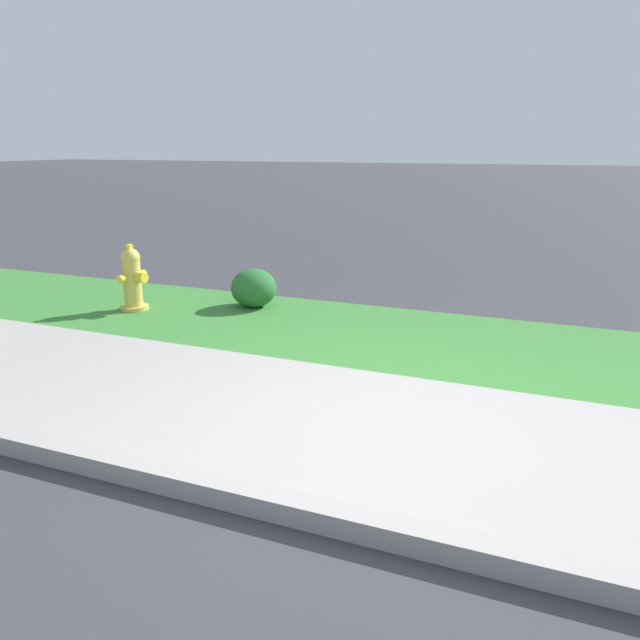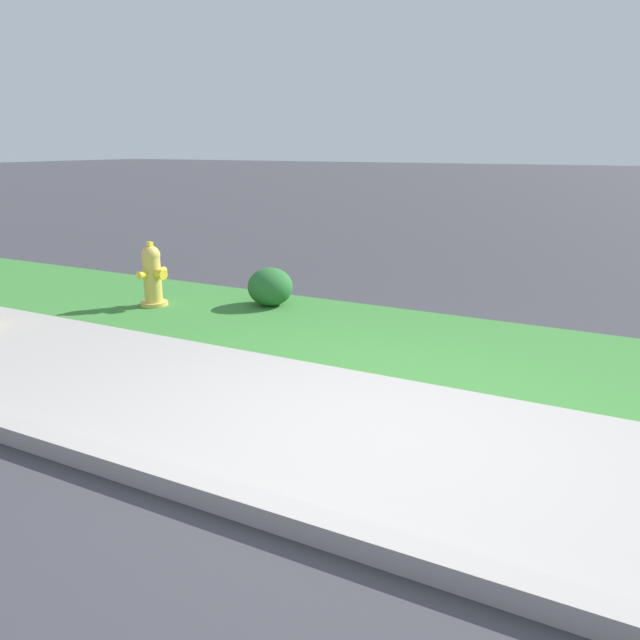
# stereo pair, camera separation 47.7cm
# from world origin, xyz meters

# --- Properties ---
(ground_plane) EXTENTS (120.00, 120.00, 0.00)m
(ground_plane) POSITION_xyz_m (0.00, 0.00, 0.00)
(ground_plane) COLOR #38383D
(sidewalk_pavement) EXTENTS (18.00, 2.10, 0.01)m
(sidewalk_pavement) POSITION_xyz_m (0.00, 0.00, 0.01)
(sidewalk_pavement) COLOR #9E9993
(sidewalk_pavement) RESTS_ON ground
(grass_verge) EXTENTS (18.00, 2.14, 0.01)m
(grass_verge) POSITION_xyz_m (0.00, 2.12, 0.00)
(grass_verge) COLOR #387A33
(grass_verge) RESTS_ON ground
(street_curb) EXTENTS (18.00, 0.16, 0.12)m
(street_curb) POSITION_xyz_m (0.00, -1.13, 0.06)
(street_curb) COLOR #9E9993
(street_curb) RESTS_ON ground
(fire_hydrant_mid_block) EXTENTS (0.37, 0.40, 0.76)m
(fire_hydrant_mid_block) POSITION_xyz_m (-3.63, 1.97, 0.37)
(fire_hydrant_mid_block) COLOR gold
(fire_hydrant_mid_block) RESTS_ON ground
(shrub_bush_mid_verge) EXTENTS (0.53, 0.53, 0.45)m
(shrub_bush_mid_verge) POSITION_xyz_m (-2.41, 2.62, 0.23)
(shrub_bush_mid_verge) COLOR #28662D
(shrub_bush_mid_verge) RESTS_ON ground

